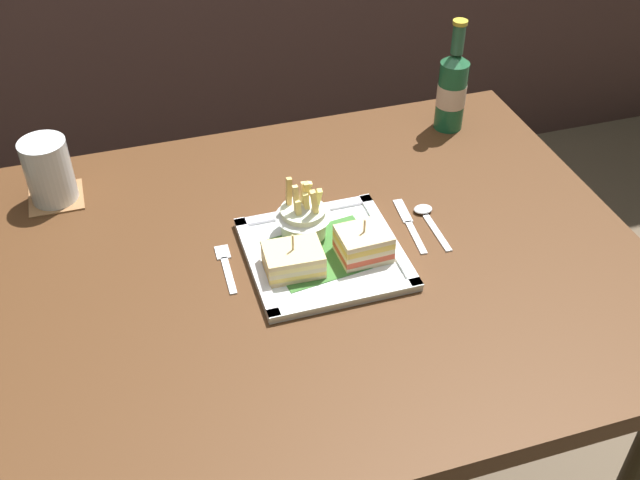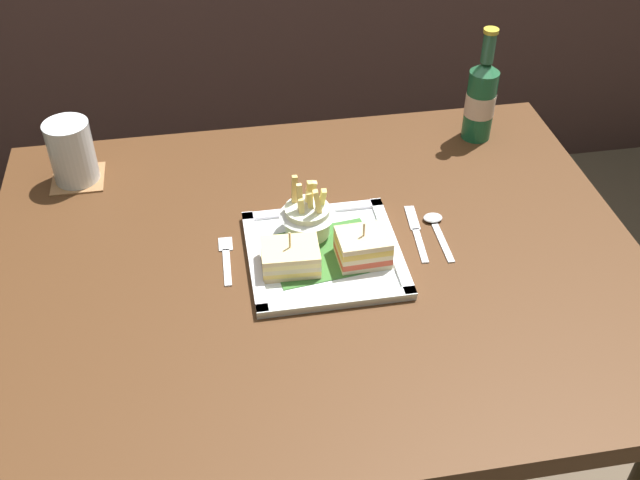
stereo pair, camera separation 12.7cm
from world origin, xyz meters
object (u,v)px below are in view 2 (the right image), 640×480
sandwich_half_left (290,257)px  fork (226,258)px  spoon (436,225)px  dining_table (316,307)px  knife (416,231)px  sandwich_half_right (363,248)px  beer_bottle (481,98)px  fries_cup (307,215)px  water_glass (72,155)px  square_plate (324,255)px

sandwich_half_left → fork: size_ratio=0.77×
sandwich_half_left → spoon: (0.28, 0.08, -0.03)m
dining_table → knife: (0.19, 0.04, 0.12)m
fork → sandwich_half_right: bearing=-13.0°
sandwich_half_left → fork: sandwich_half_left is taller
beer_bottle → fork: (-0.55, -0.31, -0.09)m
fries_cup → spoon: fries_cup is taller
water_glass → knife: size_ratio=0.75×
dining_table → knife: 0.23m
dining_table → fries_cup: (-0.01, 0.06, 0.17)m
sandwich_half_left → sandwich_half_right: sandwich_half_right is taller
square_plate → dining_table: bearing=171.8°
fries_cup → spoon: (0.23, -0.01, -0.05)m
dining_table → beer_bottle: (0.40, 0.33, 0.21)m
knife → spoon: 0.04m
sandwich_half_left → fork: bearing=153.3°
dining_table → fork: (-0.15, 0.02, 0.12)m
knife → spoon: (0.04, 0.01, 0.00)m
sandwich_half_right → fork: bearing=167.0°
dining_table → fries_cup: size_ratio=10.26×
dining_table → fork: fork is taller
dining_table → water_glass: (-0.42, 0.31, 0.18)m
dining_table → sandwich_half_right: (0.08, -0.03, 0.16)m
fries_cup → sandwich_half_right: bearing=-46.9°
fork → spoon: 0.38m
sandwich_half_left → knife: 0.25m
dining_table → square_plate: bearing=-8.2°
sandwich_half_left → fries_cup: bearing=63.8°
fork → spoon: bearing=3.5°
sandwich_half_left → water_glass: (-0.37, 0.34, 0.03)m
sandwich_half_right → water_glass: bearing=145.8°
spoon → square_plate: bearing=-167.0°
dining_table → beer_bottle: size_ratio=4.70×
water_glass → sandwich_half_left: bearing=-42.1°
beer_bottle → spoon: beer_bottle is taller
knife → spoon: spoon is taller
square_plate → sandwich_half_left: bearing=-157.0°
sandwich_half_right → spoon: size_ratio=0.65×
water_glass → knife: 0.67m
beer_bottle → knife: (-0.21, -0.29, -0.09)m
fork → spoon: (0.38, 0.02, 0.00)m
sandwich_half_right → fries_cup: bearing=133.1°
square_plate → water_glass: bearing=144.4°
beer_bottle → spoon: 0.34m
sandwich_half_right → beer_bottle: bearing=48.0°
beer_bottle → square_plate: bearing=-139.2°
fork → knife: same height
fork → spoon: spoon is taller
knife → water_glass: bearing=156.2°
knife → fries_cup: bearing=174.7°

